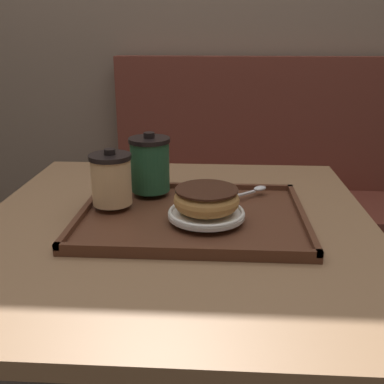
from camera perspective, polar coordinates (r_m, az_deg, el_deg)
wall_behind at (r=1.98m, az=0.99°, el=22.78°), size 8.00×0.05×2.40m
booth_bench at (r=1.91m, az=7.48°, el=-4.41°), size 1.14×0.44×1.00m
cafe_table at (r=1.04m, az=-1.98°, el=-12.49°), size 0.85×0.89×0.71m
serving_tray at (r=0.96m, az=0.00°, el=-3.19°), size 0.48×0.36×0.02m
coffee_cup_front at (r=0.99m, az=-10.21°, el=1.66°), size 0.09×0.09×0.12m
coffee_cup_rear at (r=1.06m, az=-5.36°, el=3.56°), size 0.10×0.10×0.14m
plate_with_chocolate_donut at (r=0.92m, az=1.83°, el=-2.70°), size 0.16×0.16×0.01m
donut_chocolate_glazed at (r=0.91m, az=1.86°, el=-0.93°), size 0.13×0.13×0.05m
spoon at (r=1.07m, az=7.95°, el=0.24°), size 0.11×0.09×0.01m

